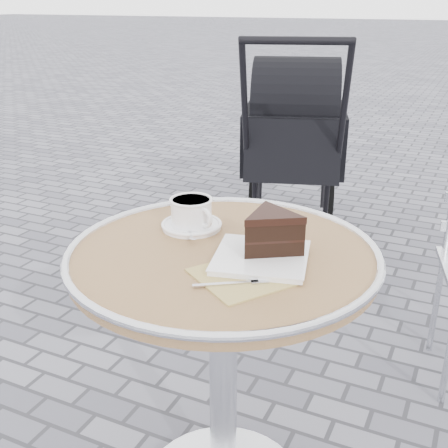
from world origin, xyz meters
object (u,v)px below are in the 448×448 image
at_px(cafe_table, 223,314).
at_px(cake_plate_set, 269,238).
at_px(cappuccino_set, 192,215).
at_px(baby_stroller, 293,149).

height_order(cafe_table, cake_plate_set, cake_plate_set).
height_order(cappuccino_set, cake_plate_set, cake_plate_set).
xyz_separation_m(cafe_table, cappuccino_set, (-0.13, 0.09, 0.20)).
relative_size(cafe_table, cake_plate_set, 2.26).
relative_size(cappuccino_set, cake_plate_set, 0.51).
bearing_deg(baby_stroller, cafe_table, -94.02).
bearing_deg(cafe_table, cappuccino_set, 144.38).
xyz_separation_m(cafe_table, baby_stroller, (-0.43, 1.81, -0.06)).
bearing_deg(baby_stroller, cake_plate_set, -90.79).
bearing_deg(cappuccino_set, cake_plate_set, 5.11).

